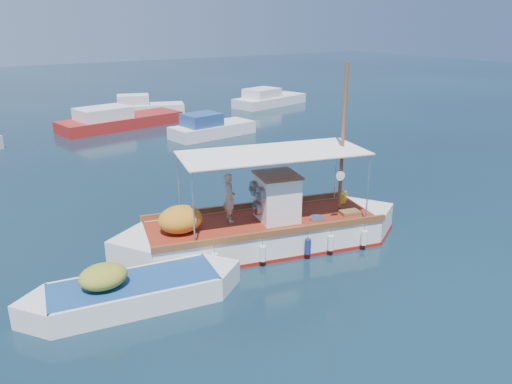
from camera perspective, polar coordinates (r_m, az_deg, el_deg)
ground at (r=17.84m, az=1.29°, el=-5.45°), size 160.00×160.00×0.00m
fishing_caique at (r=17.11m, az=0.55°, el=-4.52°), size 10.08×4.53×6.33m
dinghy at (r=14.34m, az=-13.92°, el=-11.20°), size 6.15×2.43×1.52m
bg_boat_n at (r=37.50m, az=-15.54°, el=7.81°), size 9.18×4.29×1.80m
bg_boat_ne at (r=33.64m, az=-5.24°, el=7.19°), size 5.98×2.96×1.80m
bg_boat_e at (r=45.93m, az=1.40°, el=10.47°), size 7.72×4.33×1.80m
bg_boat_far_n at (r=42.64m, az=-12.80°, el=9.34°), size 6.54×3.89×1.80m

